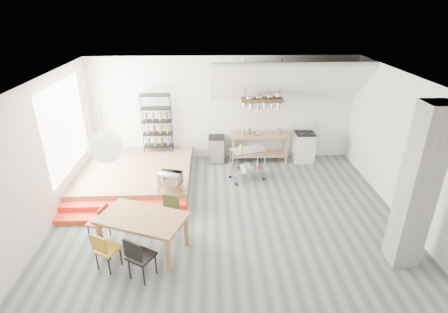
{
  "coord_description": "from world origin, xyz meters",
  "views": [
    {
      "loc": [
        -0.38,
        -6.8,
        4.72
      ],
      "look_at": [
        -0.08,
        0.8,
        1.25
      ],
      "focal_mm": 28.0,
      "sensor_mm": 36.0,
      "label": 1
    }
  ],
  "objects_px": {
    "dining_table": "(142,220)",
    "rolling_cart": "(248,160)",
    "mini_fridge": "(217,149)",
    "stove": "(303,146)"
  },
  "relations": [
    {
      "from": "dining_table",
      "to": "rolling_cart",
      "type": "xyz_separation_m",
      "value": [
        2.39,
        2.96,
        -0.12
      ]
    },
    {
      "from": "mini_fridge",
      "to": "stove",
      "type": "bearing_deg",
      "value": -0.92
    },
    {
      "from": "mini_fridge",
      "to": "dining_table",
      "type": "bearing_deg",
      "value": -110.19
    },
    {
      "from": "mini_fridge",
      "to": "rolling_cart",
      "type": "bearing_deg",
      "value": -55.81
    },
    {
      "from": "dining_table",
      "to": "rolling_cart",
      "type": "height_order",
      "value": "rolling_cart"
    },
    {
      "from": "dining_table",
      "to": "mini_fridge",
      "type": "distance_m",
      "value": 4.49
    },
    {
      "from": "dining_table",
      "to": "stove",
      "type": "bearing_deg",
      "value": 65.57
    },
    {
      "from": "stove",
      "to": "rolling_cart",
      "type": "relative_size",
      "value": 1.14
    },
    {
      "from": "dining_table",
      "to": "mini_fridge",
      "type": "height_order",
      "value": "mini_fridge"
    },
    {
      "from": "stove",
      "to": "rolling_cart",
      "type": "bearing_deg",
      "value": -147.57
    }
  ]
}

